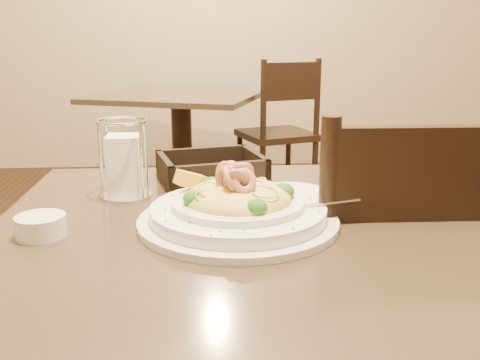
{
  "coord_description": "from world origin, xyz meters",
  "views": [
    {
      "loc": [
        -0.06,
        -0.9,
        1.07
      ],
      "look_at": [
        0.0,
        0.02,
        0.82
      ],
      "focal_mm": 40.0,
      "sensor_mm": 36.0,
      "label": 1
    }
  ],
  "objects": [
    {
      "name": "main_table",
      "position": [
        0.0,
        0.0,
        0.5
      ],
      "size": [
        0.9,
        0.9,
        0.74
      ],
      "color": "black",
      "rests_on": "ground"
    },
    {
      "name": "dining_chair_near",
      "position": [
        0.34,
        0.14,
        0.5
      ],
      "size": [
        0.43,
        0.43,
        0.93
      ],
      "rotation": [
        0.0,
        0.0,
        3.12
      ],
      "color": "black",
      "rests_on": "ground"
    },
    {
      "name": "butter_ramekin",
      "position": [
        -0.34,
        -0.03,
        0.75
      ],
      "size": [
        0.09,
        0.09,
        0.04
      ],
      "primitive_type": "cylinder",
      "rotation": [
        0.0,
        0.0,
        0.03
      ],
      "color": "white",
      "rests_on": "main_table"
    },
    {
      "name": "pasta_bowl",
      "position": [
        -0.01,
        0.0,
        0.77
      ],
      "size": [
        0.4,
        0.36,
        0.12
      ],
      "rotation": [
        0.0,
        0.0,
        -0.05
      ],
      "color": "white",
      "rests_on": "main_table"
    },
    {
      "name": "dining_chair_far",
      "position": [
        0.42,
        2.37,
        0.5
      ],
      "size": [
        0.53,
        0.53,
        0.93
      ],
      "rotation": [
        0.0,
        0.0,
        3.46
      ],
      "color": "black",
      "rests_on": "ground"
    },
    {
      "name": "side_plate",
      "position": [
        0.12,
        0.17,
        0.74
      ],
      "size": [
        0.22,
        0.22,
        0.01
      ],
      "primitive_type": "cylinder",
      "rotation": [
        0.0,
        0.0,
        -0.41
      ],
      "color": "white",
      "rests_on": "main_table"
    },
    {
      "name": "napkin_caddy",
      "position": [
        -0.23,
        0.19,
        0.81
      ],
      "size": [
        0.1,
        0.1,
        0.17
      ],
      "rotation": [
        0.0,
        0.0,
        0.21
      ],
      "color": "silver",
      "rests_on": "main_table"
    },
    {
      "name": "background_table",
      "position": [
        -0.19,
        2.28,
        0.5
      ],
      "size": [
        1.15,
        1.15,
        0.74
      ],
      "rotation": [
        0.0,
        0.0,
        -0.34
      ],
      "color": "black",
      "rests_on": "ground"
    },
    {
      "name": "drink_glass",
      "position": [
        0.35,
        0.11,
        0.81
      ],
      "size": [
        0.18,
        0.18,
        0.15
      ],
      "rotation": [
        0.0,
        0.0,
        0.43
      ],
      "color": "white",
      "rests_on": "main_table"
    },
    {
      "name": "bread_basket",
      "position": [
        -0.05,
        0.3,
        0.76
      ],
      "size": [
        0.27,
        0.24,
        0.06
      ],
      "rotation": [
        0.0,
        0.0,
        0.24
      ],
      "color": "black",
      "rests_on": "main_table"
    }
  ]
}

